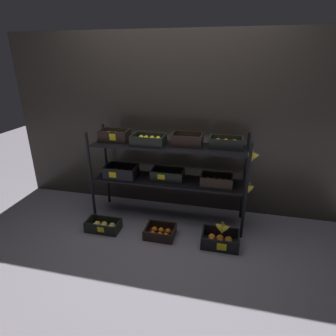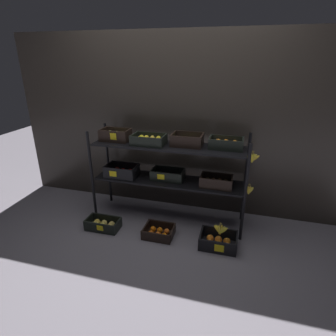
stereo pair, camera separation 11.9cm
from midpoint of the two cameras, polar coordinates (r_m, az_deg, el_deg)
The scene contains 7 objects.
ground_plane at distance 3.34m, azimuth 1.04°, elevation -10.26°, with size 10.00×10.00×0.00m, color slate.
storefront_wall at distance 3.30m, azimuth 2.93°, elevation 8.90°, with size 4.09×0.12×2.07m, color #2D2823.
display_rack at distance 3.02m, azimuth 1.03°, elevation 1.63°, with size 1.82×0.44×1.05m.
crate_ground_apple_gold at distance 3.19m, azimuth -12.30°, elevation -11.47°, with size 0.37×0.21×0.12m.
crate_ground_tangerine at distance 3.01m, azimuth -0.74°, elevation -13.28°, with size 0.32×0.25×0.11m.
crate_ground_orange at distance 2.92m, azimuth 11.63°, elevation -14.86°, with size 0.37×0.26×0.14m.
banana_bunch_loose at distance 2.83m, azimuth 12.06°, elevation -12.51°, with size 0.16×0.04×0.14m.
Camera 2 is at (0.75, -2.72, 1.78)m, focal length 29.24 mm.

